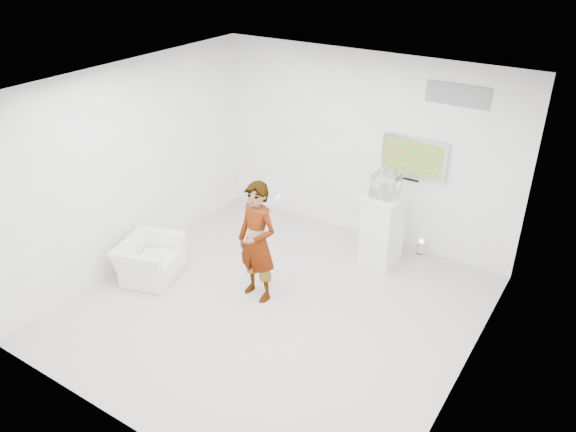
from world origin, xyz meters
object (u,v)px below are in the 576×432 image
(floor_uplight, at_px, (421,248))
(tv, at_px, (414,157))
(armchair, at_px, (150,259))
(pedestal, at_px, (382,230))
(person, at_px, (257,242))

(floor_uplight, bearing_deg, tv, 158.50)
(armchair, bearing_deg, pedestal, -66.55)
(person, height_order, pedestal, person)
(person, bearing_deg, tv, 71.23)
(floor_uplight, bearing_deg, pedestal, -132.49)
(tv, xyz_separation_m, floor_uplight, (0.31, -0.12, -1.41))
(tv, bearing_deg, person, -117.29)
(pedestal, height_order, floor_uplight, pedestal)
(tv, relative_size, armchair, 1.11)
(tv, distance_m, person, 2.72)
(armchair, height_order, pedestal, pedestal)
(pedestal, bearing_deg, armchair, -140.45)
(tv, bearing_deg, armchair, -134.89)
(armchair, relative_size, pedestal, 0.80)
(armchair, bearing_deg, floor_uplight, -65.23)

